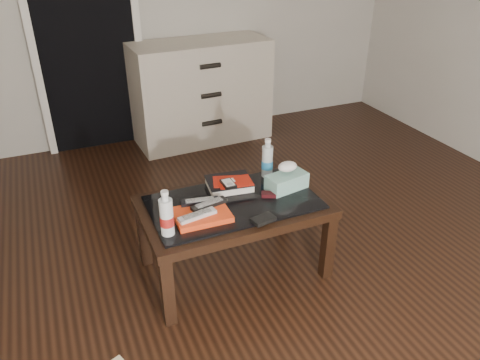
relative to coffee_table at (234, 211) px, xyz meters
The scene contains 16 objects.
ground 0.54m from the coffee_table, 95.95° to the right, with size 5.00×5.00×0.00m, color black.
doorway 2.24m from the coffee_table, 101.70° to the left, with size 0.90×0.08×2.07m.
coffee_table is the anchor object (origin of this frame).
dresser 1.93m from the coffee_table, 76.16° to the left, with size 1.22×0.56×0.90m.
magazines 0.24m from the coffee_table, 159.10° to the right, with size 0.28×0.21×0.03m, color #EF3F16.
remote_silver 0.29m from the coffee_table, 155.07° to the right, with size 0.20×0.05×0.02m, color silver.
remote_black_front 0.19m from the coffee_table, 166.44° to the right, with size 0.20×0.05×0.02m, color black.
remote_black_back 0.22m from the coffee_table, behind, with size 0.20×0.05×0.02m, color black.
textbook 0.18m from the coffee_table, 76.41° to the left, with size 0.25×0.20×0.05m, color black.
dvd_mailers 0.18m from the coffee_table, 75.16° to the left, with size 0.19×0.14×0.01m, color #B21A0B.
ipod 0.16m from the coffee_table, 85.19° to the left, with size 0.06×0.10×0.02m, color black.
flip_phone 0.22m from the coffee_table, ahead, with size 0.09×0.05×0.02m, color black.
wallet 0.25m from the coffee_table, 74.33° to the right, with size 0.12×0.07×0.02m, color black.
water_bottle_left 0.47m from the coffee_table, 159.59° to the right, with size 0.07×0.07×0.24m, color silver.
water_bottle_right 0.40m from the coffee_table, 33.26° to the left, with size 0.07×0.07×0.24m, color silver.
tissue_box 0.35m from the coffee_table, ahead, with size 0.23×0.12×0.09m, color teal.
Camera 1 is at (-0.78, -1.64, 1.78)m, focal length 35.00 mm.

